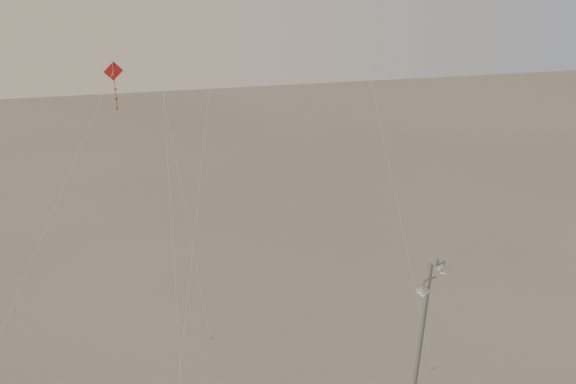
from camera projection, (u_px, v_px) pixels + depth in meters
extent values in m
cylinder|color=gray|center=(416.00, 371.00, 24.66)|extent=(0.65, 0.18, 9.09)
cylinder|color=gray|center=(437.00, 262.00, 23.18)|extent=(0.14, 0.14, 0.18)
cylinder|color=gray|center=(441.00, 264.00, 23.40)|extent=(0.47, 0.30, 0.07)
cylinder|color=gray|center=(444.00, 265.00, 23.61)|extent=(0.06, 0.06, 0.30)
ellipsoid|color=#B1B1AC|center=(444.00, 269.00, 23.66)|extent=(0.52, 0.52, 0.18)
cylinder|color=gray|center=(430.00, 279.00, 23.23)|extent=(0.59, 0.26, 0.07)
cylinder|color=gray|center=(423.00, 286.00, 23.15)|extent=(0.06, 0.06, 0.40)
ellipsoid|color=#B1B1AC|center=(423.00, 291.00, 23.22)|extent=(0.52, 0.52, 0.18)
cylinder|color=beige|center=(168.00, 172.00, 27.68)|extent=(0.66, 7.76, 21.44)
cube|color=maroon|center=(113.00, 71.00, 22.82)|extent=(0.70, 0.30, 0.72)
cylinder|color=maroon|center=(116.00, 95.00, 23.27)|extent=(0.04, 0.18, 1.13)
cylinder|color=beige|center=(16.00, 296.00, 23.45)|extent=(8.34, 2.36, 15.65)
cylinder|color=beige|center=(386.00, 150.00, 30.81)|extent=(3.73, 5.97, 21.47)
cylinder|color=gray|center=(432.00, 368.00, 32.27)|extent=(0.06, 0.06, 0.10)
cylinder|color=beige|center=(146.00, 8.00, 34.76)|extent=(3.53, 13.61, 33.70)
cylinder|color=gray|center=(210.00, 337.00, 34.86)|extent=(0.06, 0.06, 0.10)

